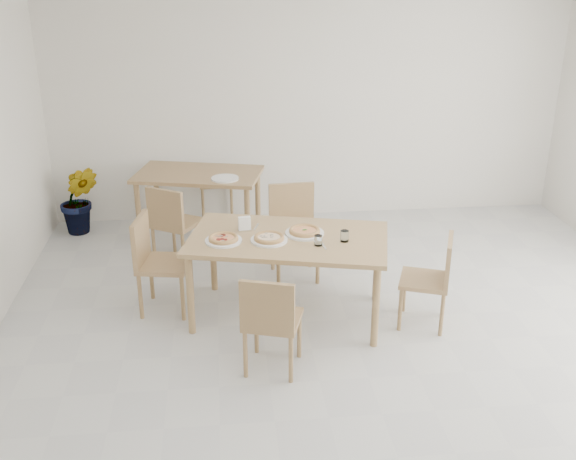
{
  "coord_description": "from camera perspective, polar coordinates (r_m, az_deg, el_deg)",
  "views": [
    {
      "loc": [
        -1.04,
        -4.18,
        2.96
      ],
      "look_at": [
        -0.51,
        1.01,
        0.81
      ],
      "focal_mm": 42.0,
      "sensor_mm": 36.0,
      "label": 1
    }
  ],
  "objects": [
    {
      "name": "plate_margherita",
      "position": [
        5.73,
        1.41,
        -0.26
      ],
      "size": [
        0.33,
        0.33,
        0.02
      ],
      "primitive_type": "cylinder",
      "color": "white",
      "rests_on": "main_table"
    },
    {
      "name": "chair_north",
      "position": [
        6.55,
        0.46,
        0.51
      ],
      "size": [
        0.47,
        0.47,
        0.9
      ],
      "rotation": [
        0.0,
        0.0,
        0.06
      ],
      "color": "#A27D51",
      "rests_on": "ground"
    },
    {
      "name": "plate_pepperoni",
      "position": [
        5.6,
        -5.48,
        -0.9
      ],
      "size": [
        0.31,
        0.31,
        0.02
      ],
      "primitive_type": "cylinder",
      "color": "white",
      "rests_on": "main_table"
    },
    {
      "name": "napkin_holder",
      "position": [
        5.78,
        -3.69,
        0.49
      ],
      "size": [
        0.12,
        0.07,
        0.13
      ],
      "rotation": [
        0.0,
        0.0,
        0.14
      ],
      "color": "silver",
      "rests_on": "main_table"
    },
    {
      "name": "tumbler_a",
      "position": [
        5.59,
        4.81,
        -0.51
      ],
      "size": [
        0.07,
        0.07,
        0.09
      ],
      "primitive_type": "cylinder",
      "color": "white",
      "rests_on": "main_table"
    },
    {
      "name": "chair_back_n",
      "position": [
        8.24,
        -6.2,
        4.62
      ],
      "size": [
        0.42,
        0.42,
        0.81
      ],
      "rotation": [
        0.0,
        0.0,
        0.06
      ],
      "color": "#A27D51",
      "rests_on": "ground"
    },
    {
      "name": "pizza_margherita",
      "position": [
        5.72,
        1.41,
        -0.06
      ],
      "size": [
        0.29,
        0.29,
        0.03
      ],
      "rotation": [
        0.0,
        0.0,
        -0.08
      ],
      "color": "#E2AC6A",
      "rests_on": "plate_margherita"
    },
    {
      "name": "plate_mushroom",
      "position": [
        5.59,
        -1.6,
        -0.85
      ],
      "size": [
        0.31,
        0.31,
        0.02
      ],
      "primitive_type": "cylinder",
      "color": "white",
      "rests_on": "main_table"
    },
    {
      "name": "fork_b",
      "position": [
        5.87,
        -2.7,
        0.25
      ],
      "size": [
        0.06,
        0.16,
        0.01
      ],
      "primitive_type": "cube",
      "rotation": [
        0.0,
        0.0,
        -0.3
      ],
      "color": "silver",
      "rests_on": "main_table"
    },
    {
      "name": "main_table",
      "position": [
        5.7,
        0.0,
        -1.27
      ],
      "size": [
        1.84,
        1.31,
        0.75
      ],
      "rotation": [
        0.0,
        0.0,
        -0.24
      ],
      "color": "#A18753",
      "rests_on": "ground"
    },
    {
      "name": "plate_empty",
      "position": [
        7.17,
        -5.36,
        4.37
      ],
      "size": [
        0.29,
        0.29,
        0.02
      ],
      "primitive_type": "cylinder",
      "color": "white",
      "rests_on": "second_table"
    },
    {
      "name": "potted_plant",
      "position": [
        7.93,
        -17.25,
        2.46
      ],
      "size": [
        0.45,
        0.36,
        0.79
      ],
      "primitive_type": "imported",
      "rotation": [
        0.0,
        0.0,
        0.03
      ],
      "color": "#26621D",
      "rests_on": "ground"
    },
    {
      "name": "chair_east",
      "position": [
        5.78,
        12.27,
        -3.74
      ],
      "size": [
        0.52,
        0.52,
        0.81
      ],
      "rotation": [
        0.0,
        0.0,
        -1.93
      ],
      "color": "#A27D51",
      "rests_on": "ground"
    },
    {
      "name": "tumbler_b",
      "position": [
        5.5,
        2.57,
        -0.89
      ],
      "size": [
        0.07,
        0.07,
        0.09
      ],
      "primitive_type": "cylinder",
      "color": "white",
      "rests_on": "main_table"
    },
    {
      "name": "pizza_mushroom",
      "position": [
        5.58,
        -1.61,
        -0.64
      ],
      "size": [
        0.3,
        0.3,
        0.03
      ],
      "rotation": [
        0.0,
        0.0,
        0.21
      ],
      "color": "#E2AC6A",
      "rests_on": "plate_mushroom"
    },
    {
      "name": "chair_back_s",
      "position": [
        6.85,
        -9.78,
        0.86
      ],
      "size": [
        0.57,
        0.57,
        0.84
      ],
      "rotation": [
        0.0,
        0.0,
        2.6
      ],
      "color": "#A27D51",
      "rests_on": "ground"
    },
    {
      "name": "fork_a",
      "position": [
        5.51,
        3.02,
        -1.3
      ],
      "size": [
        0.03,
        0.18,
        0.01
      ],
      "primitive_type": "cube",
      "rotation": [
        0.0,
        0.0,
        0.1
      ],
      "color": "silver",
      "rests_on": "main_table"
    },
    {
      "name": "pizza_pepperoni",
      "position": [
        5.59,
        -5.49,
        -0.68
      ],
      "size": [
        0.32,
        0.32,
        0.03
      ],
      "rotation": [
        0.0,
        0.0,
        -0.37
      ],
      "color": "#E2AC6A",
      "rests_on": "plate_pepperoni"
    },
    {
      "name": "chair_west",
      "position": [
        5.99,
        -11.21,
        -2.26
      ],
      "size": [
        0.5,
        0.5,
        0.88
      ],
      "rotation": [
        0.0,
        0.0,
        1.4
      ],
      "color": "#A27D51",
      "rests_on": "ground"
    },
    {
      "name": "second_table",
      "position": [
        7.45,
        -7.58,
        4.14
      ],
      "size": [
        1.48,
        1.06,
        0.75
      ],
      "rotation": [
        0.0,
        0.0,
        -0.24
      ],
      "color": "#A27D51",
      "rests_on": "ground"
    },
    {
      "name": "chair_south",
      "position": [
        5.01,
        -1.5,
        -7.44
      ],
      "size": [
        0.5,
        0.5,
        0.82
      ],
      "rotation": [
        0.0,
        0.0,
        2.84
      ],
      "color": "#A27D51",
      "rests_on": "ground"
    }
  ]
}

